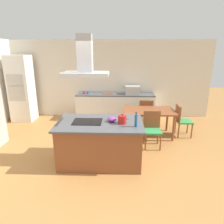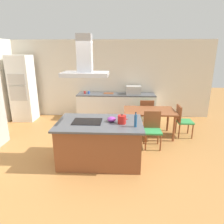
{
  "view_description": "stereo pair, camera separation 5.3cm",
  "coord_description": "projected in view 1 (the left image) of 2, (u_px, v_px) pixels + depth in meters",
  "views": [
    {
      "loc": [
        0.4,
        -3.95,
        2.32
      ],
      "look_at": [
        0.24,
        0.4,
        1.0
      ],
      "focal_mm": 32.24,
      "sensor_mm": 36.0,
      "label": 1
    },
    {
      "loc": [
        0.45,
        -3.94,
        2.32
      ],
      "look_at": [
        0.24,
        0.4,
        1.0
      ],
      "focal_mm": 32.24,
      "sensor_mm": 36.0,
      "label": 2
    }
  ],
  "objects": [
    {
      "name": "coffee_mug_blue",
      "position": [
        88.0,
        93.0,
        6.95
      ],
      "size": [
        0.08,
        0.08,
        0.09
      ],
      "primitive_type": "cylinder",
      "color": "#2D56B2",
      "rests_on": "back_counter"
    },
    {
      "name": "wall_back",
      "position": [
        108.0,
        79.0,
        7.18
      ],
      "size": [
        7.2,
        0.1,
        2.7
      ],
      "primitive_type": "cube",
      "color": "beige",
      "rests_on": "ground"
    },
    {
      "name": "cooktop",
      "position": [
        87.0,
        122.0,
        4.21
      ],
      "size": [
        0.6,
        0.44,
        0.01
      ],
      "primitive_type": "cube",
      "color": "black",
      "rests_on": "kitchen_island"
    },
    {
      "name": "chair_facing_island",
      "position": [
        152.0,
        127.0,
        5.02
      ],
      "size": [
        0.42,
        0.42,
        0.89
      ],
      "color": "#33934C",
      "rests_on": "ground"
    },
    {
      "name": "mixing_bowl",
      "position": [
        112.0,
        119.0,
        4.22
      ],
      "size": [
        0.18,
        0.18,
        0.1
      ],
      "primitive_type": "ellipsoid",
      "color": "purple",
      "rests_on": "kitchen_island"
    },
    {
      "name": "olive_oil_bottle",
      "position": [
        136.0,
        121.0,
        3.91
      ],
      "size": [
        0.06,
        0.06,
        0.3
      ],
      "color": "navy",
      "rests_on": "kitchen_island"
    },
    {
      "name": "dining_table",
      "position": [
        149.0,
        113.0,
        5.61
      ],
      "size": [
        1.4,
        0.9,
        0.75
      ],
      "color": "brown",
      "rests_on": "ground"
    },
    {
      "name": "coffee_mug_red",
      "position": [
        84.0,
        92.0,
        6.97
      ],
      "size": [
        0.08,
        0.08,
        0.09
      ],
      "primitive_type": "cylinder",
      "color": "red",
      "rests_on": "back_counter"
    },
    {
      "name": "chair_facing_back_wall",
      "position": [
        145.0,
        111.0,
        6.29
      ],
      "size": [
        0.42,
        0.42,
        0.89
      ],
      "color": "#33934C",
      "rests_on": "ground"
    },
    {
      "name": "cutting_board",
      "position": [
        108.0,
        93.0,
        7.0
      ],
      "size": [
        0.34,
        0.24,
        0.02
      ],
      "primitive_type": "cube",
      "color": "brown",
      "rests_on": "back_counter"
    },
    {
      "name": "tea_kettle",
      "position": [
        122.0,
        119.0,
        4.1
      ],
      "size": [
        0.22,
        0.17,
        0.2
      ],
      "color": "#B21E19",
      "rests_on": "kitchen_island"
    },
    {
      "name": "ground",
      "position": [
        105.0,
        134.0,
        5.9
      ],
      "size": [
        16.0,
        16.0,
        0.0
      ],
      "primitive_type": "plane",
      "color": "#AD753D"
    },
    {
      "name": "countertop_microwave",
      "position": [
        133.0,
        90.0,
        6.88
      ],
      "size": [
        0.5,
        0.38,
        0.28
      ],
      "primitive_type": "cube",
      "color": "#B2AFAA",
      "rests_on": "back_counter"
    },
    {
      "name": "kitchen_island",
      "position": [
        100.0,
        142.0,
        4.33
      ],
      "size": [
        1.79,
        1.14,
        0.9
      ],
      "color": "brown",
      "rests_on": "ground"
    },
    {
      "name": "wall_oven_stack",
      "position": [
        21.0,
        89.0,
        6.77
      ],
      "size": [
        0.7,
        0.66,
        2.2
      ],
      "color": "silver",
      "rests_on": "ground"
    },
    {
      "name": "chair_at_right_end",
      "position": [
        181.0,
        119.0,
        5.62
      ],
      "size": [
        0.42,
        0.42,
        0.89
      ],
      "color": "#33934C",
      "rests_on": "ground"
    },
    {
      "name": "range_hood",
      "position": [
        85.0,
        63.0,
        3.86
      ],
      "size": [
        0.9,
        0.55,
        0.78
      ],
      "color": "#ADADB2"
    },
    {
      "name": "back_counter",
      "position": [
        115.0,
        106.0,
        7.08
      ],
      "size": [
        2.68,
        0.62,
        0.9
      ],
      "color": "silver",
      "rests_on": "ground"
    }
  ]
}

